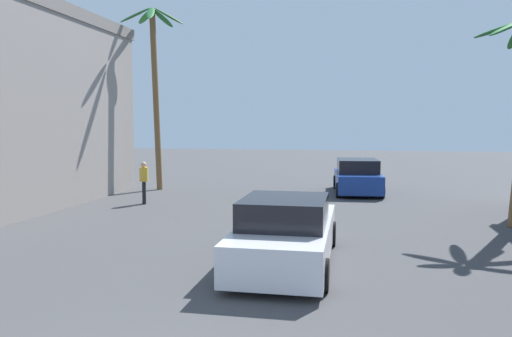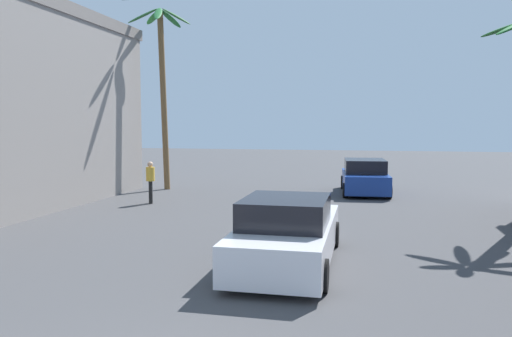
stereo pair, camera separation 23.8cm
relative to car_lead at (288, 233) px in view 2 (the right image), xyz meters
The scene contains 5 objects.
ground_plane 3.10m from the car_lead, 98.18° to the left, with size 95.17×95.17×0.00m, color #424244.
car_lead is the anchor object (origin of this frame).
car_far 12.39m from the car_lead, 82.53° to the left, with size 2.33×4.49×1.56m.
palm_tree_far_left 14.94m from the car_lead, 124.22° to the left, with size 2.90×3.06×8.65m.
pedestrian_far_left 9.98m from the car_lead, 132.19° to the left, with size 0.44×0.44×1.68m.
Camera 2 is at (2.15, -3.91, 3.15)m, focal length 35.00 mm.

